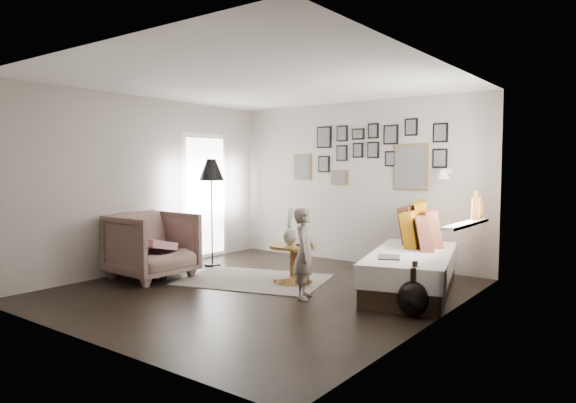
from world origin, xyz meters
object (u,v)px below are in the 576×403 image
Objects in this scene: armchair at (152,245)px; demijohn_small at (413,299)px; vase at (290,233)px; magazine_basket at (155,266)px; floor_lamp at (211,174)px; pedestal_table at (294,266)px; child at (305,253)px; daybed at (416,263)px; demijohn_large at (414,293)px.

armchair is 2.00× the size of demijohn_small.
magazine_basket is at bearing -149.69° from vase.
vase is 1.95m from armchair.
vase is 1.88m from floor_lamp.
floor_lamp is at bearing 93.76° from magazine_basket.
armchair is 0.61× the size of floor_lamp.
floor_lamp is (-1.78, 0.25, 1.20)m from pedestal_table.
armchair is at bearing 73.80° from child.
floor_lamp reaches higher than daybed.
magazine_basket is at bearing 74.50° from child.
daybed is 3.51m from magazine_basket.
child is (2.33, 0.38, 0.08)m from armchair.
magazine_basket is at bearing -151.40° from pedestal_table.
armchair is 1.82× the size of demijohn_large.
armchair is at bearing 169.17° from magazine_basket.
pedestal_table is 0.62× the size of child.
floor_lamp reaches higher than magazine_basket.
vase is 0.86× the size of demijohn_large.
demijohn_large is at bearing -10.79° from vase.
demijohn_large is (1.84, -0.35, -0.03)m from pedestal_table.
daybed is at bearing 24.08° from pedestal_table.
daybed reaches higher than demijohn_large.
daybed is 1.20m from demijohn_small.
demijohn_large is at bearing 106.10° from demijohn_small.
magazine_basket is at bearing -99.24° from armchair.
pedestal_table is 1.32× the size of demijohn_small.
pedestal_table is at bearing -171.26° from daybed.
child reaches higher than demijohn_large.
vase is at bearing -173.04° from daybed.
demijohn_small is at bearing -13.95° from vase.
pedestal_table reaches higher than magazine_basket.
vase is 1.33× the size of magazine_basket.
vase is at bearing 166.05° from demijohn_small.
pedestal_table is 0.82m from child.
floor_lamp reaches higher than demijohn_large.
demijohn_large is (3.62, -0.60, -1.23)m from floor_lamp.
demijohn_large is 1.35m from child.
floor_lamp is (-3.22, -0.39, 1.11)m from daybed.
armchair is 2.81× the size of magazine_basket.
floor_lamp is 3.30× the size of demijohn_small.
demijohn_large is at bearing -79.55° from armchair.
armchair is 3.70m from demijohn_small.
daybed is 3.58m from armchair.
demijohn_small is 1.38m from child.
demijohn_small is at bearing -11.07° from floor_lamp.
magazine_basket is (-1.70, -0.93, -0.07)m from pedestal_table.
floor_lamp is at bearing 172.03° from pedestal_table.
floor_lamp is 1.73m from magazine_basket.
demijohn_small is (1.88, -0.47, -0.05)m from pedestal_table.
floor_lamp is 3.00× the size of demijohn_large.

